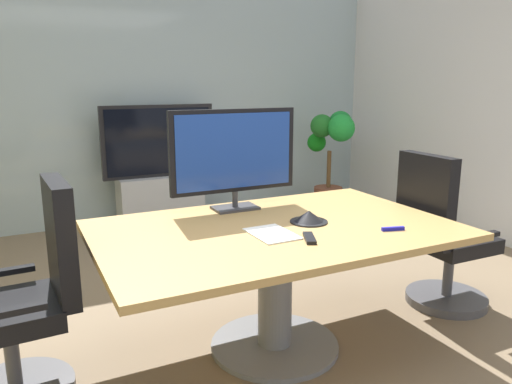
{
  "coord_description": "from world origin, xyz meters",
  "views": [
    {
      "loc": [
        -1.2,
        -2.46,
        1.56
      ],
      "look_at": [
        0.08,
        0.14,
        0.9
      ],
      "focal_mm": 34.62,
      "sensor_mm": 36.0,
      "label": 1
    }
  ],
  "objects": [
    {
      "name": "potted_plant",
      "position": [
        2.16,
        2.34,
        0.75
      ],
      "size": [
        0.53,
        0.68,
        1.21
      ],
      "color": "brown",
      "rests_on": "ground"
    },
    {
      "name": "whiteboard_marker",
      "position": [
        0.63,
        -0.46,
        0.76
      ],
      "size": [
        0.13,
        0.05,
        0.02
      ],
      "primitive_type": "cube",
      "rotation": [
        0.0,
        0.0,
        -0.27
      ],
      "color": "#1919A5",
      "rests_on": "conference_table"
    },
    {
      "name": "tv_monitor",
      "position": [
        0.03,
        0.36,
        1.11
      ],
      "size": [
        0.84,
        0.18,
        0.64
      ],
      "color": "#333338",
      "rests_on": "conference_table"
    },
    {
      "name": "conference_table",
      "position": [
        0.08,
        -0.11,
        0.57
      ],
      "size": [
        2.0,
        1.28,
        0.75
      ],
      "color": "#B2894C",
      "rests_on": "ground"
    },
    {
      "name": "office_chair_right",
      "position": [
        1.38,
        -0.12,
        0.46
      ],
      "size": [
        0.6,
        0.57,
        1.09
      ],
      "rotation": [
        0.0,
        0.0,
        1.56
      ],
      "color": "#4C4C51",
      "rests_on": "ground"
    },
    {
      "name": "wall_back_glass_partition",
      "position": [
        0.0,
        3.05,
        1.36
      ],
      "size": [
        6.01,
        0.1,
        2.72
      ],
      "primitive_type": "cube",
      "color": "#9EB2B7",
      "rests_on": "ground"
    },
    {
      "name": "remote_control",
      "position": [
        0.13,
        -0.4,
        0.76
      ],
      "size": [
        0.12,
        0.18,
        0.02
      ],
      "primitive_type": "cube",
      "rotation": [
        0.0,
        0.0,
        -0.42
      ],
      "color": "black",
      "rests_on": "conference_table"
    },
    {
      "name": "conference_phone",
      "position": [
        0.3,
        -0.12,
        0.78
      ],
      "size": [
        0.22,
        0.22,
        0.07
      ],
      "color": "black",
      "rests_on": "conference_table"
    },
    {
      "name": "ground_plane",
      "position": [
        0.0,
        0.0,
        0.0
      ],
      "size": [
        7.1,
        7.1,
        0.0
      ],
      "primitive_type": "plane",
      "color": "#7A664C"
    },
    {
      "name": "office_chair_left",
      "position": [
        -1.22,
        0.04,
        0.46
      ],
      "size": [
        0.61,
        0.58,
        1.09
      ],
      "rotation": [
        0.0,
        0.0,
        -1.52
      ],
      "color": "#4C4C51",
      "rests_on": "ground"
    },
    {
      "name": "paper_notepad",
      "position": [
        -0.01,
        -0.23,
        0.75
      ],
      "size": [
        0.22,
        0.3,
        0.01
      ],
      "primitive_type": "cube",
      "rotation": [
        0.0,
        0.0,
        0.02
      ],
      "color": "white",
      "rests_on": "conference_table"
    },
    {
      "name": "wall_display_unit",
      "position": [
        0.18,
        2.69,
        0.44
      ],
      "size": [
        1.2,
        0.36,
        1.31
      ],
      "color": "#B7BABC",
      "rests_on": "ground"
    }
  ]
}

